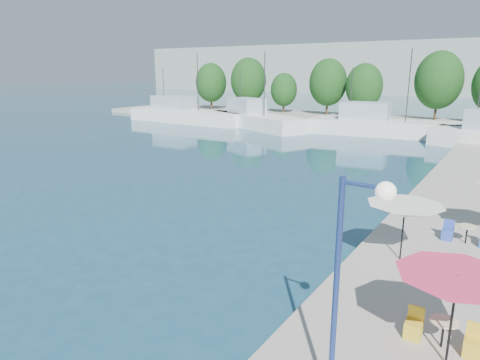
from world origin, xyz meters
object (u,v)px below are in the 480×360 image
Objects in this scene: umbrella_pink at (456,285)px; umbrella_white at (405,211)px; trawler_01 at (186,115)px; street_lamp at (354,257)px; trawler_03 at (384,126)px; trawler_02 at (255,120)px.

umbrella_white is (-2.37, 5.50, -0.17)m from umbrella_pink.
trawler_01 reaches higher than umbrella_pink.
street_lamp is (-1.54, -2.84, 1.41)m from umbrella_pink.
trawler_02 is at bearing -179.68° from trawler_03.
trawler_03 reaches higher than umbrella_white.
trawler_01 is at bearing 136.60° from umbrella_pink.
trawler_01 and trawler_02 have the same top height.
trawler_01 is 51.07m from umbrella_white.
trawler_02 is 42.94m from umbrella_white.
umbrella_pink is (29.16, -39.04, 1.61)m from trawler_02.
umbrella_pink is 1.01× the size of umbrella_white.
trawler_03 is (28.39, 2.38, 0.00)m from trawler_01.
trawler_02 is at bearing 128.62° from umbrella_white.
trawler_02 is 6.08× the size of umbrella_white.
trawler_01 is 3.87× the size of street_lamp.
street_lamp is at bearing -32.49° from trawler_02.
umbrella_white is at bearing -39.52° from trawler_01.
trawler_02 is 50.25m from street_lamp.
street_lamp is at bearing -84.31° from umbrella_white.
trawler_01 is 56.53m from umbrella_pink.
umbrella_white is (26.78, -33.53, 1.44)m from trawler_02.
street_lamp is at bearing -83.02° from trawler_03.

